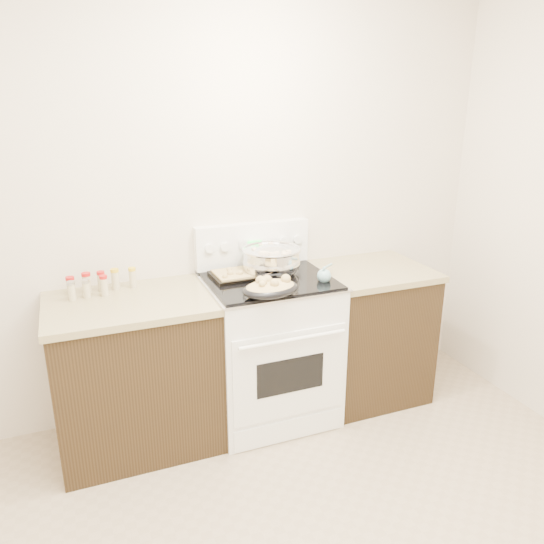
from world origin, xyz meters
name	(u,v)px	position (x,y,z in m)	size (l,w,h in m)	color
room_shell	(330,199)	(0.00, 0.00, 1.70)	(4.10, 3.60, 2.75)	beige
counter_left	(136,373)	(-0.48, 1.43, 0.46)	(0.93, 0.67, 0.92)	black
counter_right	(367,331)	(1.08, 1.43, 0.46)	(0.73, 0.67, 0.92)	black
kitchen_range	(269,345)	(0.35, 1.42, 0.49)	(0.78, 0.73, 1.22)	white
mixing_bowl	(271,261)	(0.40, 1.50, 1.03)	(0.40, 0.40, 0.22)	silver
roasting_pan	(270,288)	(0.25, 1.14, 0.99)	(0.35, 0.27, 0.12)	black
baking_sheet	(242,274)	(0.21, 1.51, 0.96)	(0.38, 0.27, 0.06)	black
wooden_spoon	(270,289)	(0.28, 1.22, 0.95)	(0.07, 0.25, 0.04)	#9E7248
blue_ladle	(324,275)	(0.65, 1.26, 0.98)	(0.20, 0.24, 0.11)	#7BACB7
spice_jars	(97,283)	(-0.64, 1.60, 0.98)	(0.39, 0.14, 0.13)	#BFB28C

